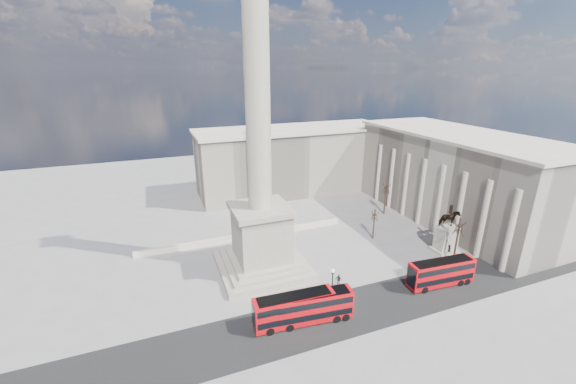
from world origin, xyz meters
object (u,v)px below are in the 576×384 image
(nelsons_column, at_px, (260,194))
(equestrian_statue, at_px, (447,235))
(red_bus_a, at_px, (294,309))
(pedestrian_walking, at_px, (437,268))
(red_bus_b, at_px, (314,307))
(pedestrian_crossing, at_px, (339,280))
(pedestrian_standing, at_px, (449,250))
(red_bus_c, at_px, (441,272))
(victorian_lamp, at_px, (332,285))

(nelsons_column, distance_m, equestrian_statue, 34.33)
(red_bus_a, bearing_deg, pedestrian_walking, 9.65)
(pedestrian_walking, bearing_deg, red_bus_b, -166.81)
(equestrian_statue, bearing_deg, pedestrian_crossing, -173.97)
(red_bus_a, bearing_deg, red_bus_b, -6.73)
(pedestrian_walking, bearing_deg, red_bus_a, -168.54)
(nelsons_column, bearing_deg, equestrian_statue, -11.38)
(nelsons_column, height_order, pedestrian_walking, nelsons_column)
(nelsons_column, relative_size, pedestrian_standing, 25.82)
(red_bus_b, bearing_deg, red_bus_c, 7.09)
(nelsons_column, xyz_separation_m, red_bus_c, (23.63, -14.53, -10.72))
(red_bus_a, xyz_separation_m, red_bus_c, (23.75, -0.04, -0.03))
(red_bus_b, xyz_separation_m, pedestrian_walking, (23.39, 3.42, -1.36))
(red_bus_c, xyz_separation_m, pedestrian_standing, (8.24, 6.73, -1.23))
(equestrian_statue, distance_m, pedestrian_standing, 2.57)
(red_bus_b, height_order, victorian_lamp, victorian_lamp)
(red_bus_c, height_order, pedestrian_standing, red_bus_c)
(red_bus_c, xyz_separation_m, victorian_lamp, (-17.78, 1.26, 1.34))
(pedestrian_crossing, bearing_deg, victorian_lamp, 98.94)
(pedestrian_crossing, bearing_deg, pedestrian_standing, -129.09)
(victorian_lamp, xyz_separation_m, pedestrian_crossing, (3.55, 4.37, -2.66))
(red_bus_c, height_order, victorian_lamp, victorian_lamp)
(pedestrian_walking, bearing_deg, equestrian_statue, 42.52)
(victorian_lamp, distance_m, equestrian_statue, 27.27)
(victorian_lamp, xyz_separation_m, pedestrian_walking, (19.92, 1.77, -2.70))
(red_bus_c, bearing_deg, nelsons_column, 152.92)
(red_bus_c, distance_m, pedestrian_walking, 3.95)
(equestrian_statue, relative_size, pedestrian_standing, 4.63)
(red_bus_a, relative_size, victorian_lamp, 1.76)
(nelsons_column, relative_size, victorian_lamp, 8.30)
(nelsons_column, relative_size, red_bus_b, 4.75)
(red_bus_b, bearing_deg, pedestrian_standing, 19.61)
(red_bus_a, distance_m, victorian_lamp, 6.23)
(nelsons_column, height_order, red_bus_c, nelsons_column)
(red_bus_a, height_order, victorian_lamp, victorian_lamp)
(nelsons_column, bearing_deg, red_bus_a, -90.50)
(red_bus_a, distance_m, pedestrian_standing, 32.71)
(pedestrian_standing, bearing_deg, pedestrian_crossing, -28.26)
(equestrian_statue, relative_size, pedestrian_walking, 5.37)
(red_bus_b, bearing_deg, nelsons_column, 105.07)
(victorian_lamp, bearing_deg, red_bus_c, -4.05)
(red_bus_c, bearing_deg, red_bus_b, -174.44)
(victorian_lamp, height_order, pedestrian_walking, victorian_lamp)
(red_bus_c, distance_m, pedestrian_standing, 10.71)
(victorian_lamp, bearing_deg, pedestrian_walking, 5.08)
(red_bus_b, height_order, pedestrian_walking, red_bus_b)
(red_bus_b, bearing_deg, equestrian_statue, 21.78)
(equestrian_statue, xyz_separation_m, pedestrian_standing, (-0.39, -1.31, -2.18))
(red_bus_c, xyz_separation_m, pedestrian_walking, (2.14, 3.03, -1.36))
(pedestrian_standing, xyz_separation_m, pedestrian_crossing, (-22.47, -1.11, -0.09))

